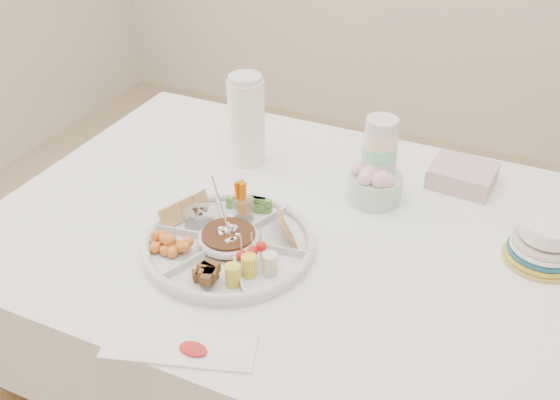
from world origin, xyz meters
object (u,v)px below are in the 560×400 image
at_px(dining_table, 309,341).
at_px(plate_stack, 545,242).
at_px(thermos, 246,119).
at_px(party_tray, 229,241).

height_order(dining_table, plate_stack, plate_stack).
distance_m(dining_table, plate_stack, 0.67).
xyz_separation_m(dining_table, plate_stack, (0.50, 0.10, 0.43)).
distance_m(thermos, plate_stack, 0.80).
xyz_separation_m(party_tray, thermos, (-0.14, 0.37, 0.11)).
distance_m(party_tray, plate_stack, 0.69).
height_order(dining_table, thermos, thermos).
bearing_deg(party_tray, plate_stack, 21.34).
relative_size(dining_table, thermos, 5.96).
bearing_deg(plate_stack, dining_table, -168.94).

